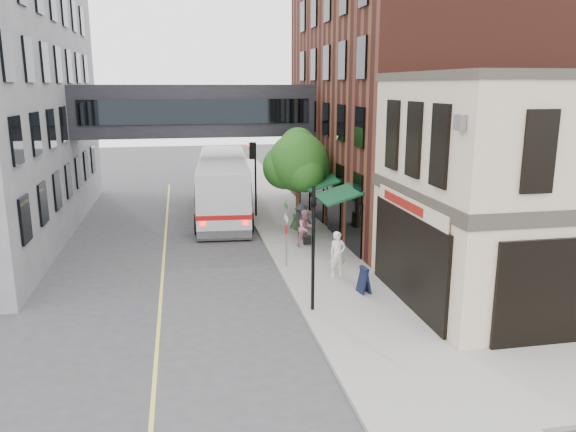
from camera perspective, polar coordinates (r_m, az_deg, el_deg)
name	(u,v)px	position (r m, az deg, el deg)	size (l,w,h in m)	color
ground	(315,338)	(18.62, 2.73, -12.30)	(120.00, 120.00, 0.00)	#38383A
sidewalk_main	(291,228)	(31.91, 0.31, -1.18)	(4.00, 60.00, 0.15)	gray
corner_building	(539,190)	(22.78, 24.11, 2.45)	(10.19, 8.12, 8.45)	beige
brick_building	(422,102)	(34.31, 13.43, 11.16)	(13.76, 18.00, 14.00)	#4F2118
skyway_bridge	(196,110)	(34.36, -9.36, 10.53)	(14.00, 3.18, 3.00)	black
traffic_signal_near	(312,233)	(19.49, 2.50, -1.75)	(0.44, 0.22, 4.60)	black
traffic_signal_far	(253,164)	(33.91, -3.57, 5.28)	(0.53, 0.28, 4.50)	black
street_sign_pole	(286,227)	(24.49, -0.18, -1.15)	(0.08, 0.75, 3.00)	gray
street_tree	(298,162)	(30.45, 0.97, 5.48)	(3.80, 3.20, 5.60)	#382619
lane_marking	(164,256)	(27.52, -12.49, -4.02)	(0.12, 40.00, 0.01)	#D8CC4C
bus	(223,183)	(35.36, -6.60, 3.34)	(3.97, 13.40, 3.56)	silver
pedestrian_a	(338,254)	(23.58, 5.06, -3.87)	(0.70, 0.46, 1.91)	white
pedestrian_b	(305,228)	(27.77, 1.78, -1.25)	(0.90, 0.70, 1.85)	#C07C83
pedestrian_c	(301,222)	(29.09, 1.34, -0.57)	(1.20, 0.69, 1.86)	#21222A
newspaper_box	(297,222)	(31.15, 0.88, -0.61)	(0.42, 0.37, 0.83)	#196216
sandwich_board	(364,280)	(21.98, 7.73, -6.44)	(0.37, 0.58, 1.03)	black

